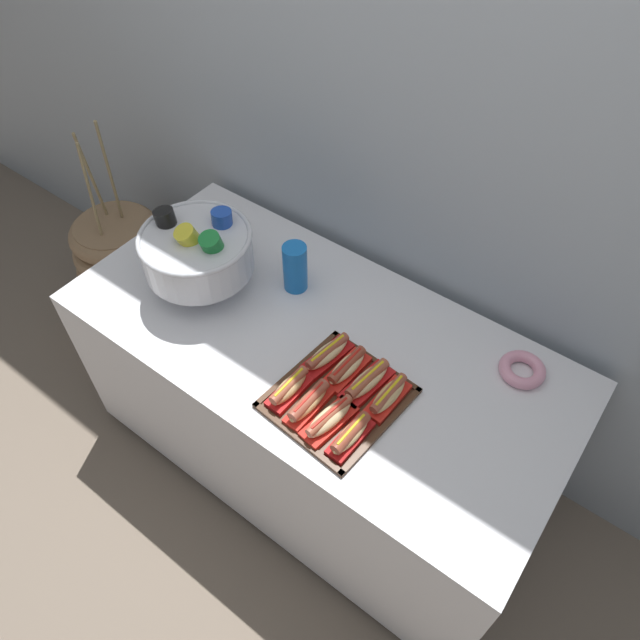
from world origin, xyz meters
TOP-DOWN VIEW (x-y plane):
  - ground_plane at (0.00, 0.00)m, footprint 10.00×10.00m
  - back_wall at (0.00, 0.48)m, footprint 6.00×0.10m
  - buffet_table at (0.00, 0.00)m, footprint 1.62×0.78m
  - floor_vase at (-1.15, 0.10)m, footprint 0.45×0.45m
  - serving_tray at (0.19, -0.15)m, footprint 0.36×0.39m
  - hot_dog_0 at (0.07, -0.22)m, footprint 0.06×0.15m
  - hot_dog_1 at (0.14, -0.22)m, footprint 0.06×0.17m
  - hot_dog_2 at (0.22, -0.23)m, footprint 0.09×0.18m
  - hot_dog_3 at (0.29, -0.24)m, footprint 0.06×0.16m
  - hot_dog_4 at (0.08, -0.05)m, footprint 0.09×0.18m
  - hot_dog_5 at (0.16, -0.06)m, footprint 0.07×0.17m
  - hot_dog_6 at (0.23, -0.07)m, footprint 0.09×0.19m
  - hot_dog_7 at (0.31, -0.07)m, footprint 0.07×0.16m
  - punch_bowl at (-0.44, -0.04)m, footprint 0.36×0.36m
  - cup_stack at (-0.19, 0.14)m, footprint 0.08×0.08m
  - donut at (0.57, 0.25)m, footprint 0.14×0.14m

SIDE VIEW (x-z plane):
  - ground_plane at x=0.00m, z-range 0.00..0.00m
  - floor_vase at x=-1.15m, z-range -0.25..0.78m
  - buffet_table at x=0.00m, z-range 0.02..0.76m
  - serving_tray at x=0.19m, z-range 0.74..0.76m
  - donut at x=0.57m, z-range 0.74..0.78m
  - hot_dog_5 at x=0.16m, z-range 0.75..0.81m
  - hot_dog_4 at x=0.08m, z-range 0.75..0.81m
  - hot_dog_7 at x=0.31m, z-range 0.75..0.81m
  - hot_dog_6 at x=0.23m, z-range 0.75..0.81m
  - hot_dog_3 at x=0.29m, z-range 0.75..0.81m
  - hot_dog_2 at x=0.22m, z-range 0.75..0.81m
  - hot_dog_0 at x=0.07m, z-range 0.75..0.81m
  - hot_dog_1 at x=0.14m, z-range 0.75..0.81m
  - cup_stack at x=-0.19m, z-range 0.74..0.92m
  - punch_bowl at x=-0.44m, z-range 0.76..1.03m
  - back_wall at x=0.00m, z-range 0.00..2.60m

